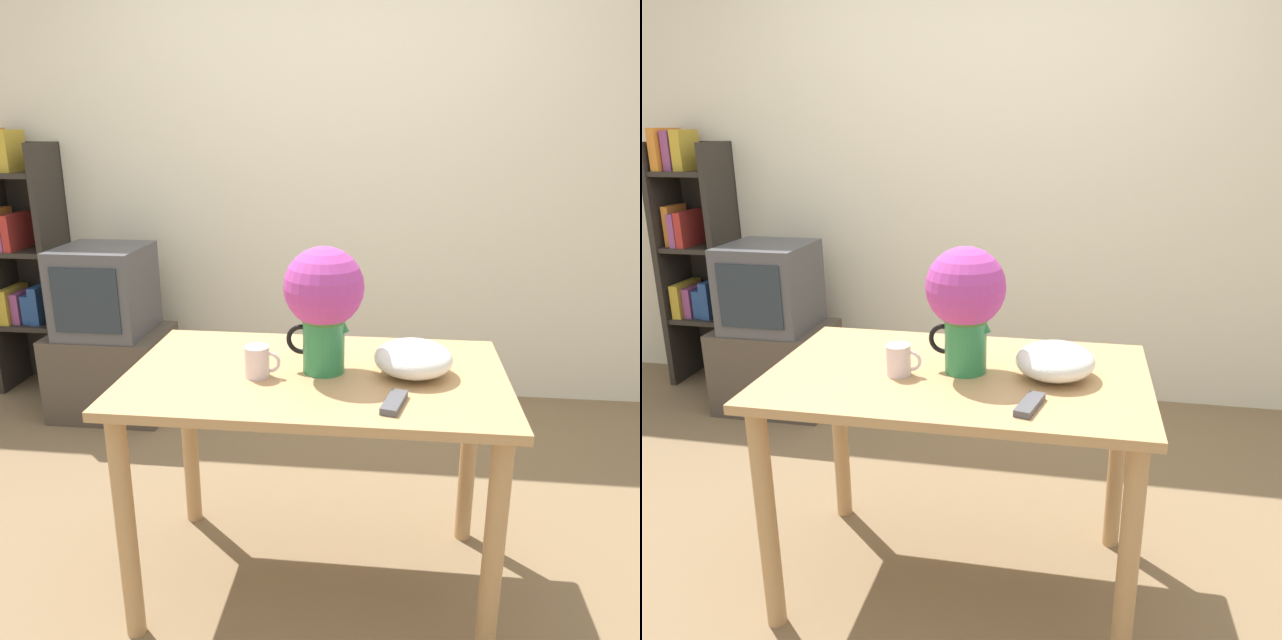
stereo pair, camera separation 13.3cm
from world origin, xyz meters
TOP-DOWN VIEW (x-y plane):
  - ground_plane at (0.00, 0.00)m, footprint 12.00×12.00m
  - wall_back at (0.00, 1.64)m, footprint 8.00×0.05m
  - table at (0.11, -0.07)m, footprint 1.19×0.73m
  - flower_vase at (0.13, -0.06)m, footprint 0.25×0.25m
  - coffee_mug at (-0.07, -0.13)m, footprint 0.11×0.08m
  - white_bowl at (0.41, -0.06)m, footprint 0.24×0.24m
  - remote_control at (0.35, -0.29)m, footprint 0.08×0.15m
  - tv_stand at (-1.17, 1.17)m, footprint 0.61×0.46m
  - tv_set at (-1.17, 1.17)m, footprint 0.45×0.45m
  - bookshelf at (-1.79, 1.47)m, footprint 0.40×0.32m

SIDE VIEW (x-z plane):
  - ground_plane at x=0.00m, z-range 0.00..0.00m
  - tv_stand at x=-1.17m, z-range 0.00..0.47m
  - table at x=0.11m, z-range 0.26..1.05m
  - tv_set at x=-1.17m, z-range 0.47..0.93m
  - remote_control at x=0.35m, z-range 0.79..0.81m
  - bookshelf at x=-1.79m, z-range 0.04..1.57m
  - coffee_mug at x=-0.07m, z-range 0.79..0.89m
  - white_bowl at x=0.41m, z-range 0.79..0.90m
  - flower_vase at x=0.13m, z-range 0.83..1.23m
  - wall_back at x=0.00m, z-range 0.00..2.60m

